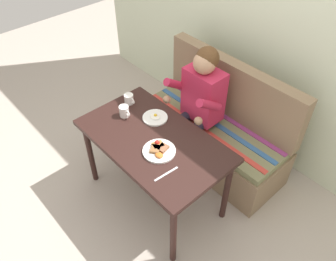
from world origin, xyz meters
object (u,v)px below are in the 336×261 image
at_px(coffee_mug_second, 124,111).
at_px(knife, 166,174).
at_px(plate_eggs, 155,117).
at_px(person, 198,99).
at_px(plate_breakfast, 159,150).
at_px(couch, 216,131).
at_px(coffee_mug, 129,99).
at_px(table, 154,146).

xyz_separation_m(coffee_mug_second, knife, (0.69, -0.16, -0.05)).
bearing_deg(plate_eggs, person, 80.73).
bearing_deg(plate_breakfast, couch, 98.95).
height_order(coffee_mug, coffee_mug_second, coffee_mug_second).
bearing_deg(plate_breakfast, table, 155.93).
relative_size(plate_breakfast, coffee_mug, 2.07).
relative_size(person, plate_eggs, 5.90).
relative_size(person, knife, 6.06).
bearing_deg(plate_eggs, couch, 74.13).
relative_size(plate_eggs, coffee_mug_second, 1.74).
xyz_separation_m(couch, person, (-0.10, -0.17, 0.41)).
bearing_deg(couch, coffee_mug, -126.67).
bearing_deg(knife, coffee_mug, 164.36).
bearing_deg(coffee_mug, plate_eggs, 6.12).
bearing_deg(plate_eggs, knife, -33.30).
distance_m(plate_breakfast, coffee_mug_second, 0.50).
bearing_deg(coffee_mug_second, coffee_mug, 128.29).
distance_m(table, knife, 0.38).
distance_m(couch, knife, 1.06).
bearing_deg(table, plate_eggs, 136.31).
bearing_deg(couch, coffee_mug_second, -115.37).
height_order(table, coffee_mug, coffee_mug).
xyz_separation_m(plate_eggs, knife, (0.50, -0.33, -0.01)).
height_order(plate_breakfast, coffee_mug, coffee_mug).
height_order(plate_breakfast, plate_eggs, plate_breakfast).
height_order(couch, plate_breakfast, couch).
xyz_separation_m(plate_breakfast, knife, (0.20, -0.11, -0.01)).
relative_size(table, couch, 0.83).
distance_m(coffee_mug_second, knife, 0.71).
bearing_deg(table, coffee_mug_second, -179.27).
bearing_deg(person, knife, -60.39).
distance_m(couch, plate_eggs, 0.75).
distance_m(couch, person, 0.46).
xyz_separation_m(couch, coffee_mug, (-0.47, -0.63, 0.44)).
xyz_separation_m(table, coffee_mug, (-0.47, 0.13, 0.13)).
xyz_separation_m(plate_breakfast, plate_eggs, (-0.30, 0.22, -0.01)).
bearing_deg(coffee_mug_second, couch, 64.63).
bearing_deg(plate_eggs, table, -43.69).
relative_size(table, knife, 6.00).
distance_m(couch, plate_breakfast, 0.93).
height_order(person, coffee_mug, person).
xyz_separation_m(table, couch, (0.00, 0.76, -0.32)).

